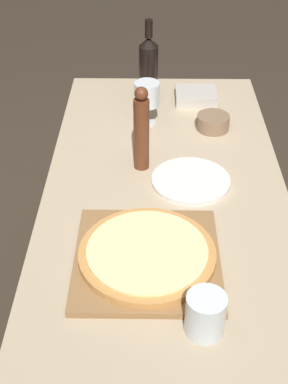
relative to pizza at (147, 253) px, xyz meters
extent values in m
plane|color=#382D23|center=(0.05, 0.32, -0.79)|extent=(12.00, 12.00, 0.00)
cube|color=tan|center=(0.05, 0.32, -0.04)|extent=(0.73, 1.50, 0.03)
cylinder|color=brown|center=(-0.25, 1.01, -0.43)|extent=(0.06, 0.06, 0.73)
cylinder|color=brown|center=(0.36, 1.01, -0.43)|extent=(0.06, 0.06, 0.73)
cube|color=olive|center=(0.00, 0.00, -0.02)|extent=(0.37, 0.37, 0.02)
cylinder|color=#C68947|center=(0.00, 0.00, 0.00)|extent=(0.35, 0.35, 0.02)
cylinder|color=beige|center=(0.00, 0.00, 0.01)|extent=(0.31, 0.31, 0.01)
cylinder|color=black|center=(0.00, 0.89, 0.08)|extent=(0.07, 0.07, 0.21)
cone|color=black|center=(0.00, 0.89, 0.20)|extent=(0.07, 0.07, 0.03)
cylinder|color=black|center=(0.00, 0.89, 0.25)|extent=(0.03, 0.03, 0.06)
cylinder|color=#5B2D19|center=(-0.02, 0.43, 0.09)|extent=(0.05, 0.05, 0.23)
sphere|color=#5B2D19|center=(-0.02, 0.43, 0.23)|extent=(0.04, 0.04, 0.04)
cylinder|color=silver|center=(-0.01, 0.70, -0.03)|extent=(0.06, 0.06, 0.00)
cylinder|color=silver|center=(-0.01, 0.70, 0.01)|extent=(0.01, 0.01, 0.07)
cylinder|color=silver|center=(-0.01, 0.70, 0.09)|extent=(0.09, 0.09, 0.08)
cylinder|color=#84664C|center=(0.23, 0.67, 0.00)|extent=(0.11, 0.11, 0.05)
cylinder|color=silver|center=(0.13, -0.21, 0.02)|extent=(0.09, 0.09, 0.10)
cylinder|color=white|center=(0.13, 0.34, -0.02)|extent=(0.24, 0.24, 0.01)
cube|color=#BCB7AD|center=(0.18, 0.88, -0.01)|extent=(0.15, 0.13, 0.04)
camera|label=1|loc=(0.01, -0.98, 0.93)|focal=50.00mm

